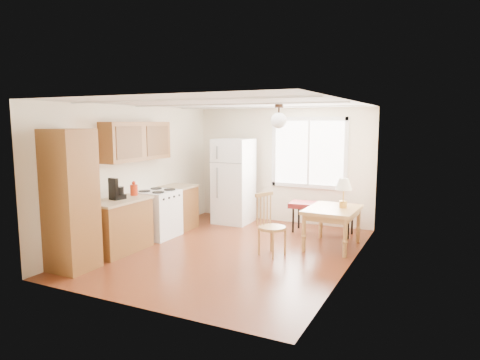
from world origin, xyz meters
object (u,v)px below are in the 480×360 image
Objects in this scene: dining_table at (332,214)px; bench at (323,207)px; refrigerator at (234,181)px; chair at (268,220)px.

bench is at bearing 116.86° from dining_table.
refrigerator is 1.37× the size of bench.
refrigerator is 1.79× the size of chair.
dining_table is at bearing 64.44° from chair.
bench is 1.77m from chair.
dining_table is at bearing -69.65° from bench.
bench is 1.17× the size of dining_table.
refrigerator reaches higher than chair.
chair reaches higher than bench.
bench is (2.01, -0.08, -0.38)m from refrigerator.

